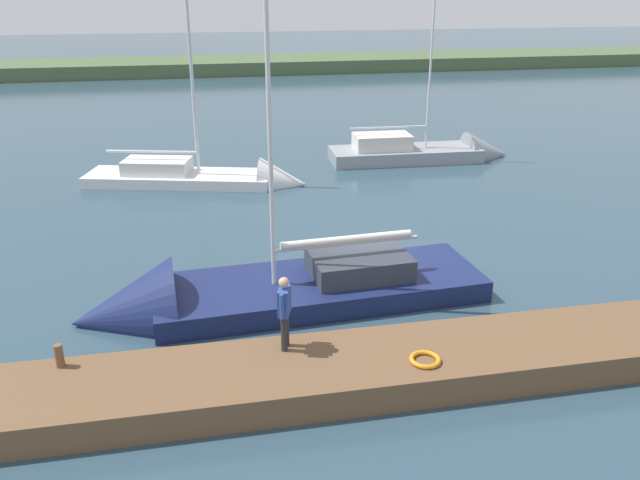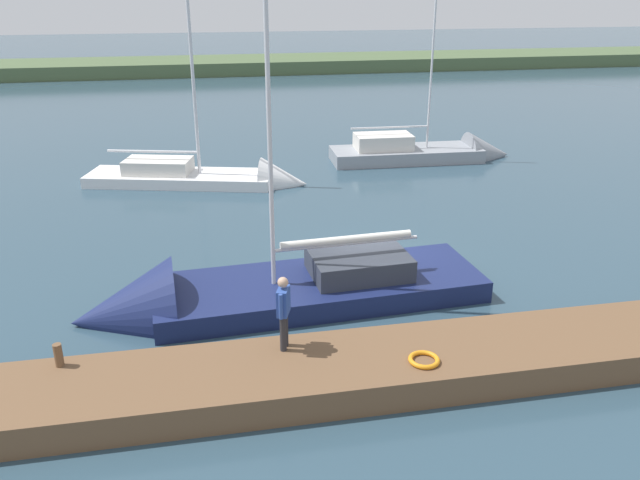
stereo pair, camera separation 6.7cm
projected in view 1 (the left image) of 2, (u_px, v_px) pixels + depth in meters
The scene contains 9 objects.
ground_plane at pixel (371, 267), 19.26m from camera, with size 200.00×200.00×0.00m, color #2D4756.
far_shoreline at pixel (242, 71), 61.84m from camera, with size 180.00×8.00×2.40m, color #4C603D.
dock_pier at pixel (442, 360), 13.91m from camera, with size 20.94×2.33×0.67m, color brown.
mooring_post_near at pixel (59, 356), 13.00m from camera, with size 0.18×0.18×0.50m, color brown.
life_ring_buoy at pixel (425, 360), 13.24m from camera, with size 0.66×0.66×0.10m, color orange.
sailboat_near_dock at pixel (216, 180), 27.11m from camera, with size 9.56×4.46×10.11m.
sailboat_far_right at pixel (433, 155), 30.91m from camera, with size 8.82×2.60×8.95m.
sailboat_behind_pier at pixel (241, 301), 16.82m from camera, with size 10.94×3.54×13.69m.
person_on_dock at pixel (284, 308), 13.40m from camera, with size 0.35×0.61×1.67m.
Camera 1 is at (4.90, 16.93, 7.97)m, focal length 35.88 mm.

